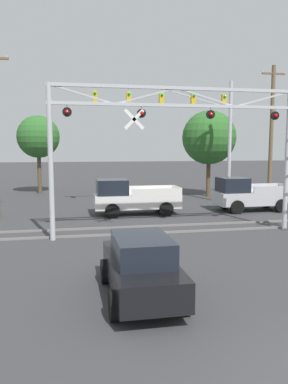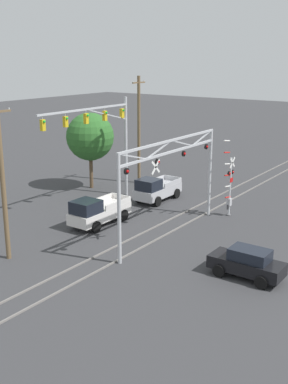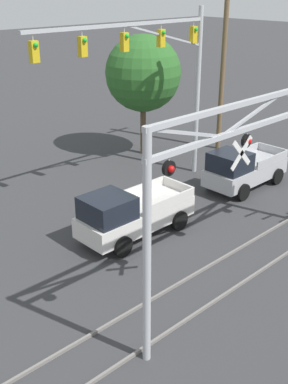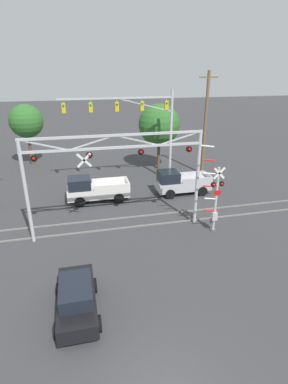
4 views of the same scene
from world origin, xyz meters
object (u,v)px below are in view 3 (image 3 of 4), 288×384
(pickup_truck_lead, at_px, (130,214))
(traffic_signal_span, at_px, (163,65))
(pickup_truck_following, at_px, (242,169))
(utility_pole_right, at_px, (223,63))
(background_tree_beyond_span, at_px, (143,74))
(crossing_gantry, at_px, (274,154))

(pickup_truck_lead, bearing_deg, traffic_signal_span, 32.23)
(traffic_signal_span, relative_size, pickup_truck_following, 2.13)
(utility_pole_right, relative_size, background_tree_beyond_span, 1.45)
(pickup_truck_lead, bearing_deg, crossing_gantry, -78.08)
(utility_pole_right, height_order, background_tree_beyond_span, utility_pole_right)
(crossing_gantry, bearing_deg, utility_pole_right, 44.42)
(traffic_signal_span, bearing_deg, background_tree_beyond_span, 57.89)
(pickup_truck_lead, xyz_separation_m, pickup_truck_following, (7.21, -0.08, -0.00))
(pickup_truck_following, bearing_deg, traffic_signal_span, 128.24)
(crossing_gantry, xyz_separation_m, utility_pole_right, (10.09, 9.88, 0.49))
(crossing_gantry, bearing_deg, pickup_truck_following, 40.74)
(pickup_truck_lead, distance_m, pickup_truck_following, 7.22)
(crossing_gantry, bearing_deg, pickup_truck_lead, 101.92)
(traffic_signal_span, height_order, pickup_truck_following, traffic_signal_span)
(pickup_truck_lead, relative_size, utility_pole_right, 0.50)
(crossing_gantry, distance_m, pickup_truck_lead, 6.51)
(utility_pole_right, bearing_deg, crossing_gantry, -135.58)
(traffic_signal_span, height_order, pickup_truck_lead, traffic_signal_span)
(traffic_signal_span, bearing_deg, pickup_truck_following, -51.76)
(crossing_gantry, relative_size, utility_pole_right, 1.11)
(crossing_gantry, height_order, traffic_signal_span, traffic_signal_span)
(pickup_truck_lead, bearing_deg, pickup_truck_following, -0.64)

